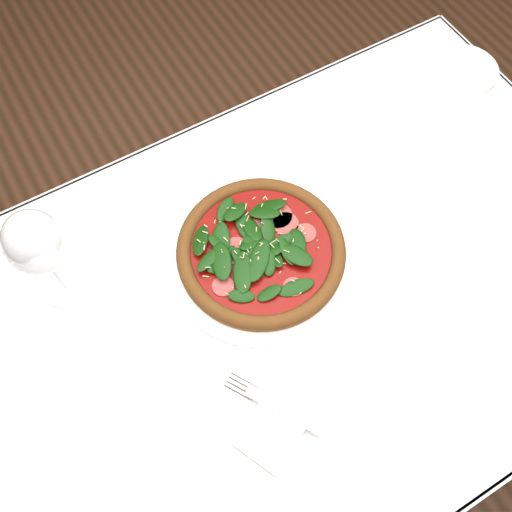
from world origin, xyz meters
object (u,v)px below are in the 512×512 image
wine_glass (36,244)px  napkin (285,413)px  plate (261,254)px  pizza (261,249)px

wine_glass → napkin: size_ratio=1.30×
plate → pizza: (0.00, -0.00, 0.02)m
napkin → wine_glass: bearing=119.5°
plate → pizza: pizza is taller
pizza → napkin: size_ratio=1.83×
wine_glass → napkin: (0.21, -0.36, -0.15)m
wine_glass → napkin: wine_glass is taller
plate → napkin: (-0.11, -0.25, -0.00)m
plate → wine_glass: bearing=159.7°
pizza → napkin: 0.27m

